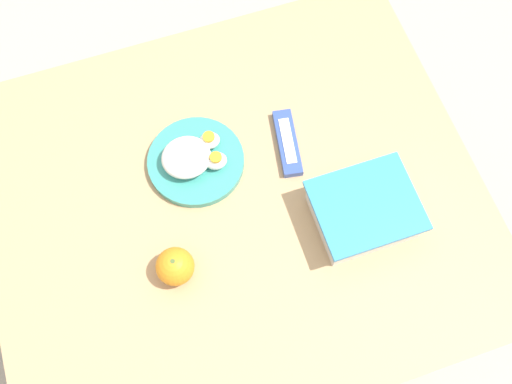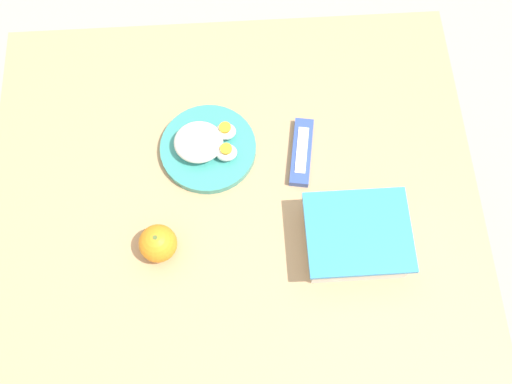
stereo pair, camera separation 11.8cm
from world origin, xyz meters
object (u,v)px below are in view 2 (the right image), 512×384
at_px(food_container, 356,238).
at_px(candy_bar, 302,152).
at_px(rice_plate, 207,146).
at_px(orange_fruit, 158,243).

distance_m(food_container, candy_bar, 0.22).
bearing_deg(rice_plate, candy_bar, 174.13).
height_order(orange_fruit, rice_plate, orange_fruit).
bearing_deg(rice_plate, food_container, 141.92).
relative_size(food_container, candy_bar, 1.28).
height_order(rice_plate, candy_bar, rice_plate).
bearing_deg(rice_plate, orange_fruit, 65.00).
xyz_separation_m(food_container, orange_fruit, (0.38, -0.01, 0.00)).
xyz_separation_m(food_container, candy_bar, (0.08, -0.20, -0.02)).
distance_m(food_container, rice_plate, 0.36).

